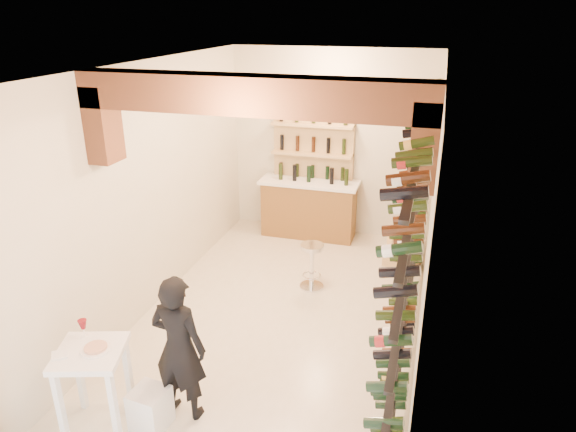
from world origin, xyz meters
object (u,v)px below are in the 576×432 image
object	(u,v)px
back_counter	(309,207)
person	(179,348)
tasting_table	(92,364)
crate_lower	(402,256)
wine_rack	(410,219)
white_stool	(150,408)
chrome_barstool	(312,263)

from	to	relation	value
back_counter	person	xyz separation A→B (m)	(-0.13, -4.59, 0.23)
tasting_table	person	xyz separation A→B (m)	(0.70, 0.39, 0.05)
back_counter	crate_lower	distance (m)	1.89
wine_rack	crate_lower	world-z (taller)	wine_rack
back_counter	white_stool	xyz separation A→B (m)	(-0.35, -4.86, -0.33)
person	chrome_barstool	distance (m)	2.88
person	white_stool	bearing A→B (deg)	54.10
back_counter	white_stool	bearing A→B (deg)	-94.09
person	chrome_barstool	world-z (taller)	person
wine_rack	tasting_table	distance (m)	3.64
wine_rack	crate_lower	xyz separation A→B (m)	(-0.13, 1.91, -1.39)
person	back_counter	bearing A→B (deg)	-87.85
tasting_table	crate_lower	world-z (taller)	tasting_table
tasting_table	person	distance (m)	0.80
wine_rack	person	size ratio (longest dim) A/B	3.73
back_counter	chrome_barstool	world-z (taller)	back_counter
tasting_table	crate_lower	size ratio (longest dim) A/B	2.00
back_counter	person	bearing A→B (deg)	-91.63
back_counter	chrome_barstool	distance (m)	1.88
white_stool	person	bearing A→B (deg)	50.32
tasting_table	chrome_barstool	world-z (taller)	tasting_table
wine_rack	chrome_barstool	xyz separation A→B (m)	(-1.33, 0.84, -1.15)
back_counter	crate_lower	xyz separation A→B (m)	(1.70, -0.74, -0.38)
tasting_table	crate_lower	distance (m)	4.97
wine_rack	tasting_table	size ratio (longest dim) A/B	5.43
tasting_table	crate_lower	xyz separation A→B (m)	(2.53, 4.24, -0.55)
back_counter	tasting_table	distance (m)	5.05
white_stool	chrome_barstool	bearing A→B (deg)	74.45
white_stool	crate_lower	world-z (taller)	white_stool
white_stool	chrome_barstool	world-z (taller)	chrome_barstool
back_counter	person	world-z (taller)	person
wine_rack	white_stool	xyz separation A→B (m)	(-2.18, -2.21, -1.34)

